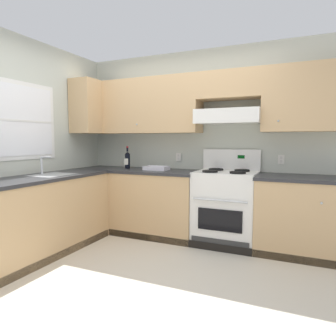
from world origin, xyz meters
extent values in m
plane|color=beige|center=(0.00, 0.00, 0.00)|extent=(7.04, 7.04, 0.00)
cube|color=beige|center=(0.46, 1.62, 1.27)|extent=(4.68, 0.12, 2.55)
cube|color=tan|center=(-0.63, 1.38, 1.80)|extent=(1.70, 0.34, 0.76)
cube|color=tan|center=(1.59, 1.38, 1.80)|extent=(1.13, 0.34, 0.76)
cube|color=tan|center=(0.62, 1.38, 2.01)|extent=(0.80, 0.34, 0.34)
cube|color=white|center=(0.62, 1.34, 1.62)|extent=(0.80, 0.46, 0.17)
cube|color=white|center=(0.62, 1.12, 1.54)|extent=(0.80, 0.03, 0.04)
sphere|color=silver|center=(-0.63, 1.20, 1.54)|extent=(0.02, 0.02, 0.02)
sphere|color=silver|center=(1.22, 1.20, 1.54)|extent=(0.02, 0.02, 0.02)
cube|color=silver|center=(-0.14, 1.55, 1.08)|extent=(0.08, 0.01, 0.12)
cube|color=silver|center=(-0.14, 1.54, 1.10)|extent=(0.03, 0.00, 0.03)
cube|color=silver|center=(-0.14, 1.54, 1.06)|extent=(0.03, 0.00, 0.03)
cube|color=silver|center=(1.24, 1.55, 1.08)|extent=(0.08, 0.01, 0.12)
cube|color=silver|center=(1.24, 1.54, 1.10)|extent=(0.03, 0.00, 0.03)
cube|color=silver|center=(1.24, 1.54, 1.06)|extent=(0.03, 0.00, 0.03)
cube|color=beige|center=(-1.62, 0.10, 1.27)|extent=(0.12, 4.00, 2.55)
cube|color=white|center=(-1.57, 0.10, 1.55)|extent=(0.04, 1.00, 0.92)
cube|color=white|center=(-1.55, 0.10, 1.55)|extent=(0.01, 0.90, 0.82)
cube|color=white|center=(-1.54, 0.10, 1.55)|extent=(0.01, 0.90, 0.02)
cube|color=tan|center=(-1.38, 1.20, 1.80)|extent=(0.34, 0.64, 0.76)
cube|color=tan|center=(-0.65, 1.25, 0.44)|extent=(1.77, 0.61, 0.87)
cube|color=#2D2D30|center=(-0.65, 1.25, 0.89)|extent=(1.79, 0.63, 0.04)
cube|color=tan|center=(1.53, 1.25, 0.44)|extent=(1.04, 0.61, 0.87)
cube|color=#2D2D30|center=(1.53, 1.25, 0.89)|extent=(1.07, 0.63, 0.04)
cube|color=black|center=(0.26, 0.97, 0.04)|extent=(3.54, 0.06, 0.09)
sphere|color=silver|center=(-1.00, 0.93, 0.68)|extent=(0.03, 0.03, 0.03)
sphere|color=silver|center=(1.68, 0.93, 0.68)|extent=(0.03, 0.03, 0.03)
cube|color=tan|center=(-1.25, 0.00, 0.44)|extent=(0.61, 1.89, 0.87)
cube|color=#2D2D30|center=(-1.25, 0.00, 0.89)|extent=(0.63, 1.91, 0.04)
cube|color=black|center=(-0.97, 0.00, 0.04)|extent=(0.06, 1.85, 0.09)
cube|color=#999B9E|center=(-1.25, 0.23, 0.91)|extent=(0.40, 0.48, 0.01)
cube|color=#28282B|center=(-1.25, 0.23, 0.84)|extent=(0.34, 0.42, 0.14)
cylinder|color=silver|center=(-1.41, 0.23, 1.02)|extent=(0.03, 0.03, 0.22)
cylinder|color=silver|center=(-1.33, 0.23, 1.12)|extent=(0.16, 0.02, 0.02)
cube|color=white|center=(0.62, 1.25, 0.46)|extent=(0.76, 0.58, 0.91)
cube|color=black|center=(0.62, 0.95, 0.38)|extent=(0.53, 0.01, 0.26)
cylinder|color=silver|center=(0.62, 0.93, 0.62)|extent=(0.65, 0.02, 0.02)
cube|color=#333333|center=(0.62, 0.96, 0.10)|extent=(0.70, 0.01, 0.11)
cube|color=white|center=(0.62, 1.25, 0.92)|extent=(0.76, 0.58, 0.02)
cube|color=white|center=(0.62, 1.52, 1.05)|extent=(0.76, 0.04, 0.29)
cube|color=#053F0C|center=(0.75, 1.50, 1.10)|extent=(0.09, 0.01, 0.04)
cylinder|color=black|center=(0.45, 1.11, 0.94)|extent=(0.19, 0.19, 0.02)
cylinder|color=black|center=(0.45, 1.11, 0.93)|extent=(0.07, 0.07, 0.01)
cylinder|color=black|center=(0.79, 1.11, 0.94)|extent=(0.19, 0.19, 0.02)
cylinder|color=black|center=(0.79, 1.11, 0.93)|extent=(0.07, 0.07, 0.01)
cylinder|color=black|center=(0.45, 1.39, 0.94)|extent=(0.19, 0.19, 0.02)
cylinder|color=black|center=(0.45, 1.39, 0.93)|extent=(0.07, 0.07, 0.01)
cylinder|color=black|center=(0.79, 1.39, 0.94)|extent=(0.19, 0.19, 0.02)
cylinder|color=black|center=(0.79, 1.39, 0.93)|extent=(0.07, 0.07, 0.01)
cylinder|color=white|center=(0.41, 1.50, 1.03)|extent=(0.04, 0.02, 0.04)
cylinder|color=white|center=(0.55, 1.50, 1.03)|extent=(0.04, 0.02, 0.04)
cylinder|color=white|center=(0.69, 1.50, 1.03)|extent=(0.04, 0.02, 0.04)
cylinder|color=white|center=(0.83, 1.50, 1.03)|extent=(0.04, 0.02, 0.04)
cylinder|color=black|center=(-0.85, 1.31, 1.01)|extent=(0.07, 0.07, 0.21)
cone|color=black|center=(-0.85, 1.31, 1.14)|extent=(0.07, 0.07, 0.04)
cylinder|color=black|center=(-0.85, 1.31, 1.19)|extent=(0.03, 0.03, 0.08)
cylinder|color=maroon|center=(-0.85, 1.31, 1.22)|extent=(0.03, 0.03, 0.02)
cube|color=silver|center=(-0.85, 1.27, 1.01)|extent=(0.07, 0.00, 0.09)
cube|color=silver|center=(-0.35, 1.24, 0.92)|extent=(0.26, 0.16, 0.02)
cube|color=silver|center=(-0.35, 1.15, 0.94)|extent=(0.33, 0.01, 0.06)
cube|color=silver|center=(-0.35, 1.34, 0.94)|extent=(0.33, 0.01, 0.06)
cube|color=silver|center=(-0.50, 1.24, 0.94)|extent=(0.01, 0.17, 0.06)
cube|color=silver|center=(-0.19, 1.24, 0.94)|extent=(0.01, 0.17, 0.06)
camera|label=1|loc=(1.50, -2.51, 1.32)|focal=32.63mm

